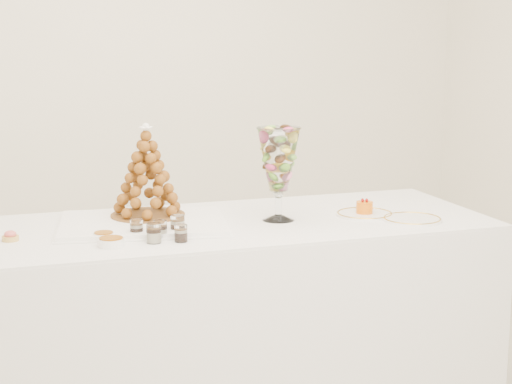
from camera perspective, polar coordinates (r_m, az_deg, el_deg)
name	(u,v)px	position (r m, az deg, el deg)	size (l,w,h in m)	color
buffet_table	(233,316)	(3.65, -1.53, -8.24)	(2.19, 1.00, 0.81)	white
lace_tray	(142,223)	(3.49, -7.58, -2.08)	(0.66, 0.49, 0.02)	white
macaron_vase	(279,161)	(3.52, 1.52, 2.11)	(0.18, 0.18, 0.39)	white
cake_plate	(365,214)	(3.68, 7.25, -1.48)	(0.24, 0.24, 0.01)	white
spare_plate	(412,219)	(3.62, 10.37, -1.81)	(0.24, 0.24, 0.01)	white
pink_tart	(10,236)	(3.35, -16.06, -2.87)	(0.06, 0.06, 0.04)	tan
verrine_a	(137,228)	(3.31, -7.97, -2.41)	(0.05, 0.05, 0.07)	white
verrine_b	(160,230)	(3.27, -6.41, -2.50)	(0.05, 0.05, 0.07)	white
verrine_c	(178,225)	(3.33, -5.25, -2.18)	(0.06, 0.06, 0.08)	white
verrine_d	(154,233)	(3.21, -6.83, -2.73)	(0.06, 0.06, 0.07)	white
verrine_e	(181,233)	(3.21, -5.03, -2.75)	(0.05, 0.05, 0.07)	white
ramekin_back	(104,236)	(3.29, -10.12, -2.92)	(0.08, 0.08, 0.02)	white
ramekin_front	(111,242)	(3.18, -9.64, -3.34)	(0.10, 0.10, 0.03)	white
croquembouche	(147,171)	(3.54, -7.29, 1.39)	(0.31, 0.31, 0.38)	brown
mousse_cake	(364,207)	(3.67, 7.25, -1.01)	(0.07, 0.07, 0.06)	orange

